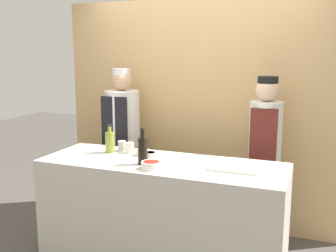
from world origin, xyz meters
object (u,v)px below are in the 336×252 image
(cup_cream, at_px, (129,148))
(cup_steel, at_px, (122,146))
(cutting_board, at_px, (234,168))
(bottle_soy, at_px, (143,150))
(chef_right, at_px, (264,154))
(bottle_oil, at_px, (110,142))
(sauce_bowl_orange, at_px, (142,152))
(sauce_bowl_green, at_px, (150,155))
(sauce_bowl_red, at_px, (152,165))
(chef_left, at_px, (123,141))

(cup_cream, relative_size, cup_steel, 1.02)
(cutting_board, height_order, bottle_soy, bottle_soy)
(chef_right, bearing_deg, bottle_oil, -155.36)
(cup_cream, bearing_deg, sauce_bowl_orange, -14.51)
(sauce_bowl_orange, xyz_separation_m, bottle_soy, (0.13, -0.25, 0.09))
(sauce_bowl_orange, height_order, cup_cream, cup_cream)
(sauce_bowl_green, relative_size, chef_right, 0.07)
(bottle_oil, bearing_deg, sauce_bowl_red, -30.94)
(bottle_soy, relative_size, chef_right, 0.19)
(cup_cream, height_order, chef_right, chef_right)
(sauce_bowl_orange, relative_size, cup_cream, 1.27)
(sauce_bowl_green, xyz_separation_m, chef_right, (0.88, 0.67, -0.07))
(sauce_bowl_green, height_order, chef_right, chef_right)
(cutting_board, bearing_deg, cup_steel, 169.88)
(cup_cream, height_order, chef_left, chef_left)
(bottle_soy, distance_m, chef_right, 1.22)
(cup_steel, distance_m, chef_right, 1.34)
(bottle_soy, bearing_deg, sauce_bowl_red, -38.72)
(bottle_oil, relative_size, chef_right, 0.16)
(chef_right, bearing_deg, cutting_board, -101.36)
(cup_cream, bearing_deg, chef_right, 25.85)
(bottle_oil, xyz_separation_m, chef_left, (-0.19, 0.60, -0.14))
(cutting_board, distance_m, bottle_soy, 0.74)
(bottle_oil, distance_m, chef_right, 1.44)
(sauce_bowl_red, bearing_deg, bottle_oil, 149.06)
(sauce_bowl_red, distance_m, cup_cream, 0.55)
(sauce_bowl_green, distance_m, cup_steel, 0.39)
(sauce_bowl_green, height_order, cup_steel, cup_steel)
(cup_cream, distance_m, cup_steel, 0.11)
(bottle_soy, height_order, chef_right, chef_right)
(sauce_bowl_green, bearing_deg, cutting_board, -2.34)
(cutting_board, height_order, bottle_oil, bottle_oil)
(sauce_bowl_green, bearing_deg, sauce_bowl_orange, 143.27)
(sauce_bowl_green, distance_m, chef_right, 1.11)
(bottle_oil, xyz_separation_m, cup_cream, (0.17, 0.05, -0.05))
(sauce_bowl_green, bearing_deg, cup_steel, 155.23)
(sauce_bowl_red, xyz_separation_m, bottle_soy, (-0.12, 0.10, 0.09))
(cutting_board, relative_size, cup_steel, 4.06)
(sauce_bowl_red, relative_size, cup_cream, 1.69)
(sauce_bowl_green, bearing_deg, chef_left, 132.63)
(bottle_oil, relative_size, cup_cream, 2.74)
(cup_cream, xyz_separation_m, chef_right, (1.13, 0.55, -0.09))
(cutting_board, distance_m, bottle_oil, 1.17)
(cup_cream, bearing_deg, cup_steel, 157.32)
(bottle_soy, xyz_separation_m, chef_right, (0.87, 0.84, -0.16))
(cup_steel, bearing_deg, bottle_oil, -128.92)
(cutting_board, bearing_deg, sauce_bowl_red, -158.85)
(sauce_bowl_red, xyz_separation_m, sauce_bowl_orange, (-0.25, 0.35, -0.00))
(sauce_bowl_red, distance_m, sauce_bowl_green, 0.29)
(sauce_bowl_orange, bearing_deg, bottle_oil, -177.55)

